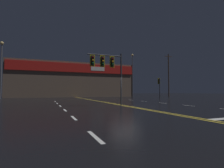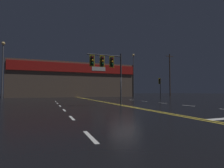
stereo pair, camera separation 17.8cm
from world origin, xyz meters
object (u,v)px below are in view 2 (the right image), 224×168
at_px(traffic_signal_corner_northeast, 160,84).
at_px(streetlight_far_left, 3,62).
at_px(streetlight_near_left, 133,70).
at_px(traffic_signal_median, 106,65).

height_order(traffic_signal_corner_northeast, streetlight_far_left, streetlight_far_left).
xyz_separation_m(traffic_signal_corner_northeast, streetlight_near_left, (2.48, 14.08, 4.10)).
distance_m(traffic_signal_median, streetlight_near_left, 28.67).
bearing_deg(traffic_signal_corner_northeast, traffic_signal_median, -142.23).
distance_m(streetlight_near_left, streetlight_far_left, 27.47).
relative_size(traffic_signal_corner_northeast, streetlight_far_left, 0.36).
relative_size(traffic_signal_median, streetlight_far_left, 0.48).
relative_size(traffic_signal_corner_northeast, streetlight_near_left, 0.33).
distance_m(traffic_signal_corner_northeast, streetlight_near_left, 14.87).
bearing_deg(streetlight_near_left, streetlight_far_left, -171.08).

